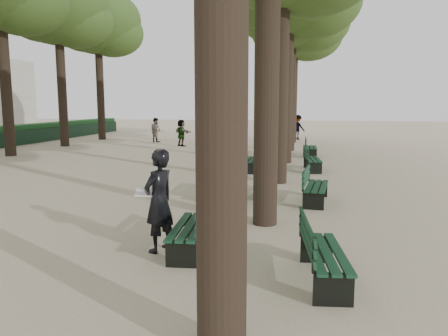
# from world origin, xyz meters

# --- Properties ---
(ground) EXTENTS (120.00, 120.00, 0.00)m
(ground) POSITION_xyz_m (0.00, 0.00, 0.00)
(ground) COLOR #C0AE91
(ground) RESTS_ON ground
(tree_central_4) EXTENTS (6.00, 6.00, 9.95)m
(tree_central_4) POSITION_xyz_m (1.50, 18.00, 7.65)
(tree_central_4) COLOR #33261C
(tree_central_4) RESTS_ON ground
(tree_central_5) EXTENTS (6.00, 6.00, 9.95)m
(tree_central_5) POSITION_xyz_m (1.50, 23.00, 7.65)
(tree_central_5) COLOR #33261C
(tree_central_5) RESTS_ON ground
(tree_far_4) EXTENTS (6.00, 6.00, 10.45)m
(tree_far_4) POSITION_xyz_m (-12.00, 18.00, 8.14)
(tree_far_4) COLOR #33261C
(tree_far_4) RESTS_ON ground
(tree_far_5) EXTENTS (6.00, 6.00, 10.45)m
(tree_far_5) POSITION_xyz_m (-12.00, 23.00, 8.14)
(tree_far_5) COLOR #33261C
(tree_far_5) RESTS_ON ground
(bench_left_0) EXTENTS (0.71, 1.84, 0.92)m
(bench_left_0) POSITION_xyz_m (0.37, 0.99, 0.27)
(bench_left_0) COLOR black
(bench_left_0) RESTS_ON ground
(bench_left_1) EXTENTS (0.63, 1.82, 0.92)m
(bench_left_1) POSITION_xyz_m (0.37, 5.23, 0.27)
(bench_left_1) COLOR black
(bench_left_1) RESTS_ON ground
(bench_left_2) EXTENTS (0.63, 1.82, 0.92)m
(bench_left_2) POSITION_xyz_m (0.37, 10.32, 0.27)
(bench_left_2) COLOR black
(bench_left_2) RESTS_ON ground
(bench_left_3) EXTENTS (0.74, 1.85, 0.92)m
(bench_left_3) POSITION_xyz_m (0.37, 15.94, 0.27)
(bench_left_3) COLOR black
(bench_left_3) RESTS_ON ground
(bench_right_0) EXTENTS (0.77, 1.85, 0.92)m
(bench_right_0) POSITION_xyz_m (2.63, 0.05, 0.27)
(bench_right_0) COLOR black
(bench_right_0) RESTS_ON ground
(bench_right_1) EXTENTS (0.74, 1.85, 0.92)m
(bench_right_1) POSITION_xyz_m (2.63, 5.24, 0.27)
(bench_right_1) COLOR black
(bench_right_1) RESTS_ON ground
(bench_right_2) EXTENTS (0.74, 1.85, 0.92)m
(bench_right_2) POSITION_xyz_m (2.63, 10.80, 0.27)
(bench_right_2) COLOR black
(bench_right_2) RESTS_ON ground
(bench_right_3) EXTENTS (0.59, 1.81, 0.92)m
(bench_right_3) POSITION_xyz_m (2.63, 15.43, 0.27)
(bench_right_3) COLOR black
(bench_right_3) RESTS_ON ground
(man_with_map) EXTENTS (0.75, 0.81, 1.82)m
(man_with_map) POSITION_xyz_m (-0.17, 0.91, 0.91)
(man_with_map) COLOR black
(man_with_map) RESTS_ON ground
(pedestrian_a) EXTENTS (0.84, 0.67, 1.62)m
(pedestrian_a) POSITION_xyz_m (-7.48, 21.63, 0.81)
(pedestrian_a) COLOR #262628
(pedestrian_a) RESTS_ON ground
(pedestrian_e) EXTENTS (1.36, 1.20, 1.61)m
(pedestrian_e) POSITION_xyz_m (-5.03, 19.29, 0.81)
(pedestrian_e) COLOR #262628
(pedestrian_e) RESTS_ON ground
(pedestrian_b) EXTENTS (1.14, 0.91, 1.75)m
(pedestrian_b) POSITION_xyz_m (1.80, 25.43, 0.88)
(pedestrian_b) COLOR #262628
(pedestrian_b) RESTS_ON ground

